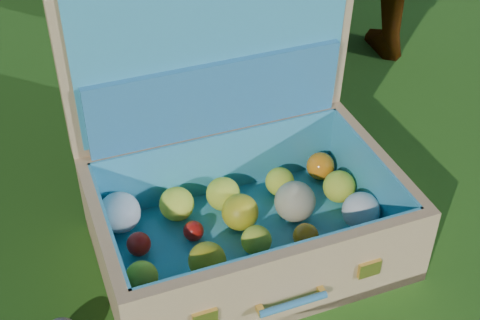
{
  "coord_description": "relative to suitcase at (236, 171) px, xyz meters",
  "views": [
    {
      "loc": [
        -0.35,
        -0.97,
        1.09
      ],
      "look_at": [
        -0.11,
        0.15,
        0.2
      ],
      "focal_mm": 50.0,
      "sensor_mm": 36.0,
      "label": 1
    }
  ],
  "objects": [
    {
      "name": "suitcase",
      "position": [
        0.0,
        0.0,
        0.0
      ],
      "size": [
        0.71,
        0.56,
        0.63
      ],
      "rotation": [
        0.0,
        0.0,
        0.15
      ],
      "color": "tan",
      "rests_on": "ground"
    },
    {
      "name": "ground",
      "position": [
        0.12,
        -0.14,
        -0.18
      ],
      "size": [
        60.0,
        60.0,
        0.0
      ],
      "primitive_type": "plane",
      "color": "#215114",
      "rests_on": "ground"
    }
  ]
}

